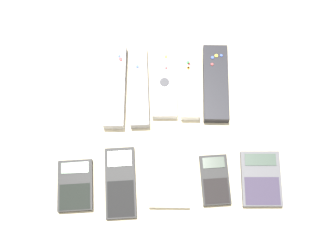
% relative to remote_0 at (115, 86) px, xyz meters
% --- Properties ---
extents(ground_plane, '(3.00, 3.00, 0.00)m').
position_rel_remote_0_xyz_m(ground_plane, '(0.12, -0.13, -0.01)').
color(ground_plane, beige).
extents(remote_0, '(0.05, 0.21, 0.03)m').
position_rel_remote_0_xyz_m(remote_0, '(0.00, 0.00, 0.00)').
color(remote_0, '#B7B7BC').
rests_on(remote_0, ground_plane).
extents(remote_1, '(0.05, 0.20, 0.03)m').
position_rel_remote_0_xyz_m(remote_1, '(0.06, -0.00, -0.00)').
color(remote_1, gray).
rests_on(remote_1, ground_plane).
extents(remote_2, '(0.06, 0.17, 0.02)m').
position_rel_remote_0_xyz_m(remote_2, '(0.12, 0.00, -0.00)').
color(remote_2, silver).
rests_on(remote_2, ground_plane).
extents(remote_3, '(0.05, 0.17, 0.03)m').
position_rel_remote_0_xyz_m(remote_3, '(0.18, -0.00, -0.00)').
color(remote_3, white).
rests_on(remote_3, ground_plane).
extents(remote_4, '(0.07, 0.19, 0.03)m').
position_rel_remote_0_xyz_m(remote_4, '(0.24, 0.00, -0.00)').
color(remote_4, black).
rests_on(remote_4, ground_plane).
extents(calculator_0, '(0.08, 0.12, 0.02)m').
position_rel_remote_0_xyz_m(calculator_0, '(-0.09, -0.23, -0.01)').
color(calculator_0, black).
rests_on(calculator_0, ground_plane).
extents(calculator_1, '(0.07, 0.16, 0.01)m').
position_rel_remote_0_xyz_m(calculator_1, '(0.01, -0.23, -0.01)').
color(calculator_1, black).
rests_on(calculator_1, ground_plane).
extents(calculator_2, '(0.09, 0.12, 0.02)m').
position_rel_remote_0_xyz_m(calculator_2, '(0.12, -0.23, -0.01)').
color(calculator_2, silver).
rests_on(calculator_2, ground_plane).
extents(calculator_3, '(0.07, 0.11, 0.01)m').
position_rel_remote_0_xyz_m(calculator_3, '(0.22, -0.23, -0.01)').
color(calculator_3, black).
rests_on(calculator_3, ground_plane).
extents(calculator_4, '(0.09, 0.13, 0.02)m').
position_rel_remote_0_xyz_m(calculator_4, '(0.33, -0.23, -0.01)').
color(calculator_4, '#4C4C51').
rests_on(calculator_4, ground_plane).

